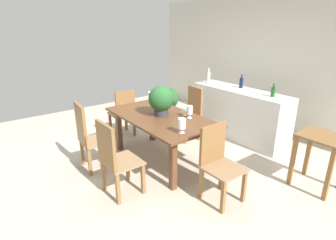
{
  "coord_description": "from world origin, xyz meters",
  "views": [
    {
      "loc": [
        3.14,
        -2.3,
        2.08
      ],
      "look_at": [
        0.03,
        0.06,
        0.66
      ],
      "focal_mm": 28.67,
      "sensor_mm": 36.0,
      "label": 1
    }
  ],
  "objects_px": {
    "wine_bottle_amber": "(241,83)",
    "wine_bottle_tall": "(208,77)",
    "chair_near_left": "(88,134)",
    "chair_near_right": "(114,156)",
    "crystal_vase_left": "(190,111)",
    "crystal_vase_center_near": "(182,124)",
    "flower_centerpiece": "(161,100)",
    "potted_plant_floor": "(170,99)",
    "chair_foot_end": "(218,159)",
    "chair_head_end": "(123,111)",
    "dining_table": "(161,122)",
    "wine_bottle_green": "(273,92)",
    "side_table": "(320,150)",
    "chair_far_left": "(191,111)",
    "kitchen_counter": "(238,113)",
    "wine_glass": "(184,109)"
  },
  "relations": [
    {
      "from": "chair_foot_end",
      "to": "chair_head_end",
      "type": "bearing_deg",
      "value": 90.64
    },
    {
      "from": "dining_table",
      "to": "potted_plant_floor",
      "type": "distance_m",
      "value": 2.51
    },
    {
      "from": "flower_centerpiece",
      "to": "crystal_vase_center_near",
      "type": "relative_size",
      "value": 2.31
    },
    {
      "from": "wine_bottle_tall",
      "to": "potted_plant_floor",
      "type": "distance_m",
      "value": 1.43
    },
    {
      "from": "crystal_vase_center_near",
      "to": "wine_bottle_green",
      "type": "xyz_separation_m",
      "value": [
        0.04,
        1.93,
        0.14
      ]
    },
    {
      "from": "chair_foot_end",
      "to": "wine_glass",
      "type": "xyz_separation_m",
      "value": [
        -1.0,
        0.3,
        0.33
      ]
    },
    {
      "from": "chair_near_right",
      "to": "side_table",
      "type": "distance_m",
      "value": 2.64
    },
    {
      "from": "chair_far_left",
      "to": "dining_table",
      "type": "bearing_deg",
      "value": -63.23
    },
    {
      "from": "chair_head_end",
      "to": "chair_near_right",
      "type": "bearing_deg",
      "value": 59.93
    },
    {
      "from": "potted_plant_floor",
      "to": "chair_foot_end",
      "type": "bearing_deg",
      "value": -27.71
    },
    {
      "from": "crystal_vase_left",
      "to": "crystal_vase_center_near",
      "type": "xyz_separation_m",
      "value": [
        0.37,
        -0.46,
        0.01
      ]
    },
    {
      "from": "wine_bottle_amber",
      "to": "chair_near_right",
      "type": "bearing_deg",
      "value": -82.17
    },
    {
      "from": "chair_near_right",
      "to": "wine_bottle_tall",
      "type": "relative_size",
      "value": 3.19
    },
    {
      "from": "kitchen_counter",
      "to": "wine_bottle_tall",
      "type": "xyz_separation_m",
      "value": [
        -0.76,
        -0.07,
        0.59
      ]
    },
    {
      "from": "wine_bottle_amber",
      "to": "wine_bottle_tall",
      "type": "xyz_separation_m",
      "value": [
        -0.68,
        -0.19,
        0.02
      ]
    },
    {
      "from": "dining_table",
      "to": "wine_bottle_amber",
      "type": "height_order",
      "value": "wine_bottle_amber"
    },
    {
      "from": "side_table",
      "to": "wine_bottle_green",
      "type": "bearing_deg",
      "value": 153.96
    },
    {
      "from": "wine_bottle_amber",
      "to": "wine_bottle_tall",
      "type": "bearing_deg",
      "value": -164.46
    },
    {
      "from": "dining_table",
      "to": "wine_bottle_green",
      "type": "height_order",
      "value": "wine_bottle_green"
    },
    {
      "from": "crystal_vase_center_near",
      "to": "kitchen_counter",
      "type": "xyz_separation_m",
      "value": [
        -0.6,
        1.91,
        -0.41
      ]
    },
    {
      "from": "wine_glass",
      "to": "wine_bottle_tall",
      "type": "height_order",
      "value": "wine_bottle_tall"
    },
    {
      "from": "wine_bottle_amber",
      "to": "chair_near_left",
      "type": "bearing_deg",
      "value": -98.56
    },
    {
      "from": "dining_table",
      "to": "chair_near_left",
      "type": "bearing_deg",
      "value": -112.58
    },
    {
      "from": "wine_bottle_amber",
      "to": "wine_bottle_green",
      "type": "bearing_deg",
      "value": -7.72
    },
    {
      "from": "chair_far_left",
      "to": "wine_bottle_green",
      "type": "distance_m",
      "value": 1.46
    },
    {
      "from": "dining_table",
      "to": "flower_centerpiece",
      "type": "distance_m",
      "value": 0.35
    },
    {
      "from": "chair_head_end",
      "to": "chair_near_left",
      "type": "xyz_separation_m",
      "value": [
        0.79,
        -0.99,
        0.05
      ]
    },
    {
      "from": "chair_head_end",
      "to": "wine_glass",
      "type": "xyz_separation_m",
      "value": [
        1.4,
        0.31,
        0.34
      ]
    },
    {
      "from": "flower_centerpiece",
      "to": "crystal_vase_left",
      "type": "relative_size",
      "value": 2.4
    },
    {
      "from": "crystal_vase_left",
      "to": "crystal_vase_center_near",
      "type": "height_order",
      "value": "crystal_vase_center_near"
    },
    {
      "from": "wine_bottle_tall",
      "to": "side_table",
      "type": "distance_m",
      "value": 2.6
    },
    {
      "from": "wine_bottle_green",
      "to": "chair_foot_end",
      "type": "bearing_deg",
      "value": -75.58
    },
    {
      "from": "wine_bottle_amber",
      "to": "potted_plant_floor",
      "type": "relative_size",
      "value": 0.43
    },
    {
      "from": "crystal_vase_center_near",
      "to": "kitchen_counter",
      "type": "distance_m",
      "value": 2.04
    },
    {
      "from": "chair_head_end",
      "to": "chair_near_left",
      "type": "height_order",
      "value": "chair_near_left"
    },
    {
      "from": "chair_near_left",
      "to": "wine_bottle_amber",
      "type": "bearing_deg",
      "value": -93.81
    },
    {
      "from": "crystal_vase_center_near",
      "to": "side_table",
      "type": "relative_size",
      "value": 0.27
    },
    {
      "from": "dining_table",
      "to": "chair_head_end",
      "type": "xyz_separation_m",
      "value": [
        -1.2,
        -0.0,
        -0.13
      ]
    },
    {
      "from": "side_table",
      "to": "wine_bottle_tall",
      "type": "bearing_deg",
      "value": 169.88
    },
    {
      "from": "wine_bottle_amber",
      "to": "side_table",
      "type": "distance_m",
      "value": 2.0
    },
    {
      "from": "chair_foot_end",
      "to": "potted_plant_floor",
      "type": "distance_m",
      "value": 3.49
    },
    {
      "from": "chair_foot_end",
      "to": "dining_table",
      "type": "bearing_deg",
      "value": 90.6
    },
    {
      "from": "chair_foot_end",
      "to": "chair_near_left",
      "type": "bearing_deg",
      "value": 122.27
    },
    {
      "from": "chair_near_left",
      "to": "crystal_vase_left",
      "type": "bearing_deg",
      "value": -115.64
    },
    {
      "from": "chair_foot_end",
      "to": "side_table",
      "type": "distance_m",
      "value": 1.38
    },
    {
      "from": "crystal_vase_left",
      "to": "side_table",
      "type": "height_order",
      "value": "crystal_vase_left"
    },
    {
      "from": "kitchen_counter",
      "to": "wine_bottle_green",
      "type": "relative_size",
      "value": 8.82
    },
    {
      "from": "chair_head_end",
      "to": "dining_table",
      "type": "bearing_deg",
      "value": 91.64
    },
    {
      "from": "chair_far_left",
      "to": "potted_plant_floor",
      "type": "relative_size",
      "value": 1.66
    },
    {
      "from": "chair_near_right",
      "to": "chair_foot_end",
      "type": "xyz_separation_m",
      "value": [
        0.79,
        0.99,
        -0.03
      ]
    }
  ]
}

